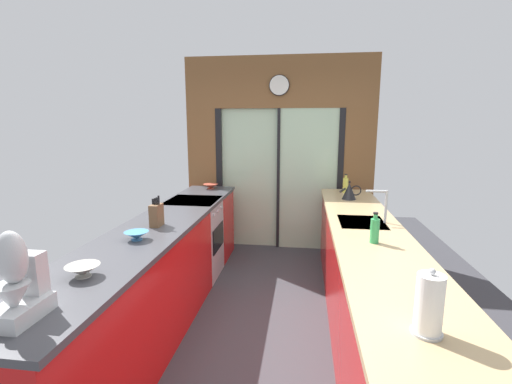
{
  "coord_description": "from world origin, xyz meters",
  "views": [
    {
      "loc": [
        0.36,
        -2.67,
        1.79
      ],
      "look_at": [
        -0.09,
        0.67,
        1.15
      ],
      "focal_mm": 25.1,
      "sensor_mm": 36.0,
      "label": 1
    }
  ],
  "objects_px": {
    "mixing_bowl_mid": "(137,235)",
    "soap_bottle_near": "(375,230)",
    "mixing_bowl_near": "(83,270)",
    "kettle": "(349,191)",
    "stand_mixer": "(18,286)",
    "paper_towel_roll": "(429,305)",
    "knife_block": "(156,215)",
    "mixing_bowl_far": "(211,186)",
    "oven_range": "(194,238)",
    "soap_bottle_far": "(345,185)"
  },
  "relations": [
    {
      "from": "soap_bottle_near",
      "to": "paper_towel_roll",
      "type": "height_order",
      "value": "paper_towel_roll"
    },
    {
      "from": "oven_range",
      "to": "kettle",
      "type": "height_order",
      "value": "kettle"
    },
    {
      "from": "mixing_bowl_far",
      "to": "soap_bottle_far",
      "type": "distance_m",
      "value": 1.78
    },
    {
      "from": "kettle",
      "to": "mixing_bowl_near",
      "type": "bearing_deg",
      "value": -126.36
    },
    {
      "from": "knife_block",
      "to": "stand_mixer",
      "type": "xyz_separation_m",
      "value": [
        -0.0,
        -1.52,
        0.06
      ]
    },
    {
      "from": "soap_bottle_near",
      "to": "paper_towel_roll",
      "type": "bearing_deg",
      "value": -90.0
    },
    {
      "from": "knife_block",
      "to": "mixing_bowl_mid",
      "type": "bearing_deg",
      "value": -90.01
    },
    {
      "from": "stand_mixer",
      "to": "soap_bottle_near",
      "type": "xyz_separation_m",
      "value": [
        1.78,
        1.31,
        -0.06
      ]
    },
    {
      "from": "mixing_bowl_mid",
      "to": "soap_bottle_far",
      "type": "height_order",
      "value": "soap_bottle_far"
    },
    {
      "from": "mixing_bowl_near",
      "to": "paper_towel_roll",
      "type": "xyz_separation_m",
      "value": [
        1.78,
        -0.33,
        0.09
      ]
    },
    {
      "from": "mixing_bowl_mid",
      "to": "knife_block",
      "type": "relative_size",
      "value": 0.69
    },
    {
      "from": "stand_mixer",
      "to": "mixing_bowl_far",
      "type": "bearing_deg",
      "value": 90.0
    },
    {
      "from": "stand_mixer",
      "to": "kettle",
      "type": "relative_size",
      "value": 1.67
    },
    {
      "from": "mixing_bowl_mid",
      "to": "kettle",
      "type": "relative_size",
      "value": 0.73
    },
    {
      "from": "paper_towel_roll",
      "to": "kettle",
      "type": "bearing_deg",
      "value": 89.95
    },
    {
      "from": "oven_range",
      "to": "knife_block",
      "type": "xyz_separation_m",
      "value": [
        0.02,
        -1.07,
        0.56
      ]
    },
    {
      "from": "mixing_bowl_far",
      "to": "kettle",
      "type": "bearing_deg",
      "value": -13.94
    },
    {
      "from": "knife_block",
      "to": "paper_towel_roll",
      "type": "bearing_deg",
      "value": -38.0
    },
    {
      "from": "oven_range",
      "to": "soap_bottle_far",
      "type": "distance_m",
      "value": 2.01
    },
    {
      "from": "mixing_bowl_far",
      "to": "soap_bottle_far",
      "type": "bearing_deg",
      "value": -1.47
    },
    {
      "from": "kettle",
      "to": "soap_bottle_far",
      "type": "xyz_separation_m",
      "value": [
        -0.0,
        0.4,
        0.01
      ]
    },
    {
      "from": "oven_range",
      "to": "mixing_bowl_near",
      "type": "xyz_separation_m",
      "value": [
        0.02,
        -2.13,
        0.5
      ]
    },
    {
      "from": "mixing_bowl_mid",
      "to": "soap_bottle_near",
      "type": "distance_m",
      "value": 1.79
    },
    {
      "from": "soap_bottle_far",
      "to": "paper_towel_roll",
      "type": "distance_m",
      "value": 3.15
    },
    {
      "from": "mixing_bowl_mid",
      "to": "soap_bottle_near",
      "type": "relative_size",
      "value": 0.79
    },
    {
      "from": "mixing_bowl_mid",
      "to": "paper_towel_roll",
      "type": "height_order",
      "value": "paper_towel_roll"
    },
    {
      "from": "mixing_bowl_mid",
      "to": "oven_range",
      "type": "bearing_deg",
      "value": 90.73
    },
    {
      "from": "mixing_bowl_mid",
      "to": "kettle",
      "type": "distance_m",
      "value": 2.5
    },
    {
      "from": "mixing_bowl_mid",
      "to": "soap_bottle_near",
      "type": "bearing_deg",
      "value": 5.54
    },
    {
      "from": "mixing_bowl_mid",
      "to": "mixing_bowl_far",
      "type": "height_order",
      "value": "same"
    },
    {
      "from": "mixing_bowl_mid",
      "to": "mixing_bowl_far",
      "type": "bearing_deg",
      "value": 90.0
    },
    {
      "from": "mixing_bowl_near",
      "to": "kettle",
      "type": "xyz_separation_m",
      "value": [
        1.78,
        2.42,
        0.06
      ]
    },
    {
      "from": "mixing_bowl_near",
      "to": "kettle",
      "type": "relative_size",
      "value": 0.77
    },
    {
      "from": "mixing_bowl_mid",
      "to": "soap_bottle_far",
      "type": "relative_size",
      "value": 0.76
    },
    {
      "from": "soap_bottle_far",
      "to": "kettle",
      "type": "bearing_deg",
      "value": -89.67
    },
    {
      "from": "mixing_bowl_far",
      "to": "kettle",
      "type": "xyz_separation_m",
      "value": [
        1.78,
        -0.44,
        0.06
      ]
    },
    {
      "from": "kettle",
      "to": "soap_bottle_near",
      "type": "height_order",
      "value": "soap_bottle_near"
    },
    {
      "from": "mixing_bowl_near",
      "to": "kettle",
      "type": "distance_m",
      "value": 3.01
    },
    {
      "from": "mixing_bowl_mid",
      "to": "paper_towel_roll",
      "type": "bearing_deg",
      "value": -29.53
    },
    {
      "from": "knife_block",
      "to": "soap_bottle_far",
      "type": "height_order",
      "value": "knife_block"
    },
    {
      "from": "mixing_bowl_mid",
      "to": "stand_mixer",
      "type": "bearing_deg",
      "value": -90.0
    },
    {
      "from": "knife_block",
      "to": "stand_mixer",
      "type": "relative_size",
      "value": 0.64
    },
    {
      "from": "stand_mixer",
      "to": "knife_block",
      "type": "bearing_deg",
      "value": 90.0
    },
    {
      "from": "soap_bottle_near",
      "to": "soap_bottle_far",
      "type": "distance_m",
      "value": 1.97
    },
    {
      "from": "oven_range",
      "to": "soap_bottle_far",
      "type": "xyz_separation_m",
      "value": [
        1.8,
        0.69,
        0.57
      ]
    },
    {
      "from": "stand_mixer",
      "to": "kettle",
      "type": "distance_m",
      "value": 3.39
    },
    {
      "from": "kettle",
      "to": "knife_block",
      "type": "bearing_deg",
      "value": -142.55
    },
    {
      "from": "stand_mixer",
      "to": "paper_towel_roll",
      "type": "bearing_deg",
      "value": 4.01
    },
    {
      "from": "soap_bottle_near",
      "to": "mixing_bowl_mid",
      "type": "bearing_deg",
      "value": -174.46
    },
    {
      "from": "oven_range",
      "to": "paper_towel_roll",
      "type": "xyz_separation_m",
      "value": [
        1.8,
        -2.46,
        0.6
      ]
    }
  ]
}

